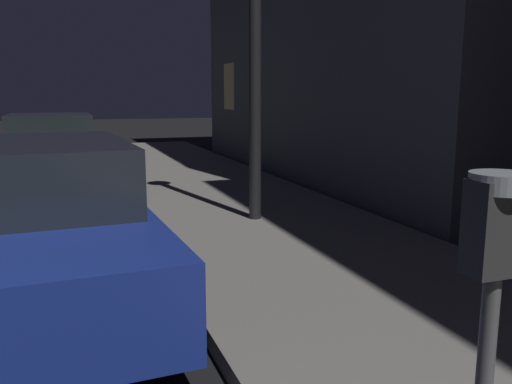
{
  "coord_description": "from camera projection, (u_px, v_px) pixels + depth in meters",
  "views": [
    {
      "loc": [
        3.11,
        -1.02,
        1.83
      ],
      "look_at": [
        4.05,
        1.59,
        1.32
      ],
      "focal_mm": 37.4,
      "sensor_mm": 36.0,
      "label": 1
    }
  ],
  "objects": [
    {
      "name": "car_green",
      "position": [
        52.0,
        149.0,
        11.07
      ],
      "size": [
        2.05,
        4.04,
        1.43
      ],
      "color": "#19592D",
      "rests_on": "ground"
    },
    {
      "name": "parking_meter",
      "position": [
        492.0,
        284.0,
        1.67
      ],
      "size": [
        0.19,
        0.19,
        1.44
      ],
      "color": "#59595B",
      "rests_on": "sidewalk"
    },
    {
      "name": "car_blue",
      "position": [
        39.0,
        222.0,
        4.74
      ],
      "size": [
        2.12,
        4.56,
        1.43
      ],
      "color": "navy",
      "rests_on": "ground"
    }
  ]
}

